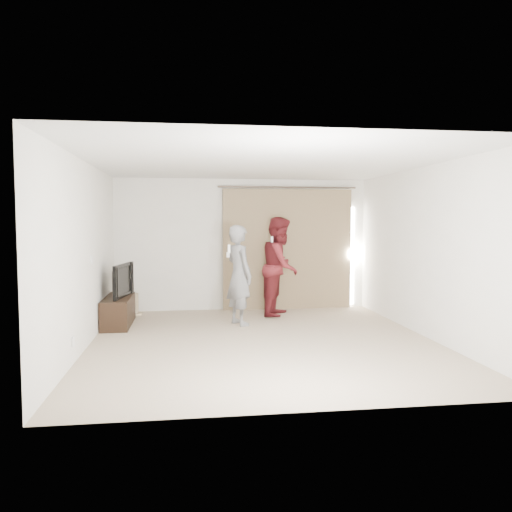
{
  "coord_description": "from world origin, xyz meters",
  "views": [
    {
      "loc": [
        -1.08,
        -7.14,
        1.76
      ],
      "look_at": [
        0.06,
        1.2,
        1.18
      ],
      "focal_mm": 35.0,
      "sensor_mm": 36.0,
      "label": 1
    }
  ],
  "objects_px": {
    "tv_console": "(118,311)",
    "person_woman": "(280,266)",
    "tv": "(118,280)",
    "person_man": "(239,275)"
  },
  "relations": [
    {
      "from": "tv",
      "to": "tv_console",
      "type": "bearing_deg",
      "value": 0.0
    },
    {
      "from": "tv_console",
      "to": "person_woman",
      "type": "xyz_separation_m",
      "value": [
        2.89,
        0.52,
        0.68
      ]
    },
    {
      "from": "person_man",
      "to": "person_woman",
      "type": "height_order",
      "value": "person_woman"
    },
    {
      "from": "tv_console",
      "to": "person_woman",
      "type": "relative_size",
      "value": 0.68
    },
    {
      "from": "tv",
      "to": "person_man",
      "type": "relative_size",
      "value": 0.58
    },
    {
      "from": "tv_console",
      "to": "person_man",
      "type": "height_order",
      "value": "person_man"
    },
    {
      "from": "person_man",
      "to": "person_woman",
      "type": "relative_size",
      "value": 0.92
    },
    {
      "from": "tv_console",
      "to": "tv",
      "type": "height_order",
      "value": "tv"
    },
    {
      "from": "tv_console",
      "to": "person_woman",
      "type": "bearing_deg",
      "value": 10.23
    },
    {
      "from": "tv",
      "to": "person_woman",
      "type": "bearing_deg",
      "value": -69.46
    }
  ]
}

